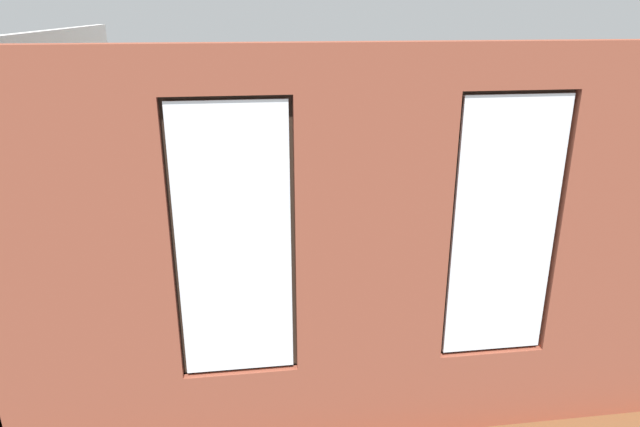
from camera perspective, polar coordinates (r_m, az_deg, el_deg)
ground_plane at (r=7.27m, az=0.13°, el=-7.69°), size 6.26×6.05×0.10m
brick_wall_with_windows at (r=4.24m, az=5.12°, el=-5.20°), size 5.66×0.30×3.10m
white_wall_right at (r=6.70m, az=-23.88°, el=2.91°), size 0.10×5.05×3.10m
couch_by_window at (r=5.40m, az=4.80°, el=-13.63°), size 1.73×0.87×0.80m
couch_left at (r=7.06m, az=18.48°, el=-6.19°), size 0.95×1.85×0.80m
coffee_table at (r=7.51m, az=-2.20°, el=-3.39°), size 1.23×0.71×0.40m
cup_ceramic at (r=7.35m, az=-4.99°, el=-3.17°), size 0.07×0.07×0.09m
candle_jar at (r=7.55m, az=-3.44°, el=-2.50°), size 0.08×0.08×0.09m
table_plant_small at (r=7.44m, az=-2.22°, el=-1.94°), size 0.18×0.18×0.28m
remote_black at (r=7.64m, az=0.22°, el=-2.45°), size 0.17×0.12×0.02m
remote_silver at (r=7.40m, az=-1.41°, el=-3.22°), size 0.18×0.08×0.02m
media_console at (r=7.07m, az=-20.11°, el=-6.99°), size 1.24×0.42×0.53m
tv_flatscreen at (r=6.84m, az=-20.66°, el=-2.66°), size 0.93×0.20×0.62m
papasan_chair at (r=8.79m, az=-6.06°, el=0.74°), size 1.16×1.16×0.71m
potted_plant_corner_near_left at (r=9.38m, az=12.34°, el=2.66°), size 0.95×0.98×1.11m
potted_plant_foreground_right at (r=8.89m, az=-15.75°, el=1.05°), size 0.71×0.79×1.07m
potted_plant_mid_room_small at (r=7.85m, az=5.25°, el=-2.55°), size 0.25×0.25×0.53m
potted_plant_between_couches at (r=5.64m, az=18.14°, el=-8.07°), size 0.83×0.83×1.14m
potted_plant_near_tv at (r=5.89m, az=-17.20°, el=-8.86°), size 0.58×0.58×0.87m
potted_plant_by_left_couch at (r=8.05m, az=11.81°, el=-2.25°), size 0.31×0.31×0.52m
potted_plant_corner_far_left at (r=5.97m, az=25.73°, el=-8.93°), size 0.90×0.97×1.43m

